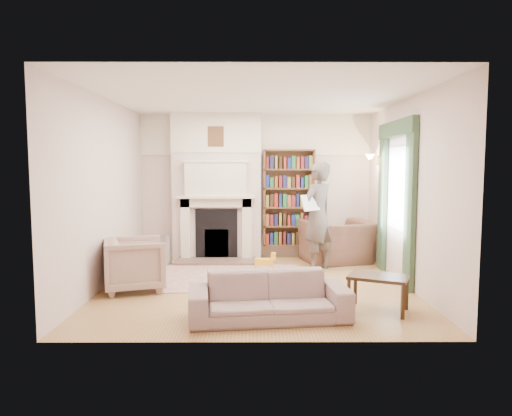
{
  "coord_description": "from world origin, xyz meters",
  "views": [
    {
      "loc": [
        -0.03,
        -6.77,
        1.8
      ],
      "look_at": [
        0.0,
        0.25,
        1.15
      ],
      "focal_mm": 32.0,
      "sensor_mm": 36.0,
      "label": 1
    }
  ],
  "objects_px": {
    "paraffin_heater": "(165,250)",
    "rocking_horse": "(264,265)",
    "armchair_left": "(135,264)",
    "sofa": "(269,296)",
    "armchair_reading": "(337,242)",
    "man_reading": "(317,216)",
    "coffee_table": "(378,293)",
    "bookcase": "(289,198)"
  },
  "relations": [
    {
      "from": "paraffin_heater",
      "to": "rocking_horse",
      "type": "bearing_deg",
      "value": -27.83
    },
    {
      "from": "sofa",
      "to": "paraffin_heater",
      "type": "xyz_separation_m",
      "value": [
        -1.8,
        3.01,
        0.0
      ]
    },
    {
      "from": "sofa",
      "to": "man_reading",
      "type": "bearing_deg",
      "value": 63.72
    },
    {
      "from": "man_reading",
      "to": "rocking_horse",
      "type": "distance_m",
      "value": 1.3
    },
    {
      "from": "sofa",
      "to": "coffee_table",
      "type": "relative_size",
      "value": 2.66
    },
    {
      "from": "armchair_reading",
      "to": "man_reading",
      "type": "bearing_deg",
      "value": 38.53
    },
    {
      "from": "bookcase",
      "to": "paraffin_heater",
      "type": "relative_size",
      "value": 3.36
    },
    {
      "from": "armchair_reading",
      "to": "paraffin_heater",
      "type": "distance_m",
      "value": 3.18
    },
    {
      "from": "man_reading",
      "to": "paraffin_heater",
      "type": "bearing_deg",
      "value": -52.52
    },
    {
      "from": "bookcase",
      "to": "armchair_reading",
      "type": "distance_m",
      "value": 1.26
    },
    {
      "from": "armchair_reading",
      "to": "armchair_left",
      "type": "relative_size",
      "value": 1.43
    },
    {
      "from": "armchair_reading",
      "to": "sofa",
      "type": "relative_size",
      "value": 0.64
    },
    {
      "from": "armchair_left",
      "to": "man_reading",
      "type": "distance_m",
      "value": 3.16
    },
    {
      "from": "armchair_reading",
      "to": "paraffin_heater",
      "type": "xyz_separation_m",
      "value": [
        -3.17,
        -0.18,
        -0.11
      ]
    },
    {
      "from": "man_reading",
      "to": "sofa",
      "type": "bearing_deg",
      "value": 26.72
    },
    {
      "from": "sofa",
      "to": "paraffin_heater",
      "type": "height_order",
      "value": "paraffin_heater"
    },
    {
      "from": "armchair_reading",
      "to": "sofa",
      "type": "height_order",
      "value": "armchair_reading"
    },
    {
      "from": "man_reading",
      "to": "coffee_table",
      "type": "xyz_separation_m",
      "value": [
        0.44,
        -2.29,
        -0.71
      ]
    },
    {
      "from": "rocking_horse",
      "to": "coffee_table",
      "type": "bearing_deg",
      "value": -48.91
    },
    {
      "from": "man_reading",
      "to": "coffee_table",
      "type": "distance_m",
      "value": 2.44
    },
    {
      "from": "coffee_table",
      "to": "rocking_horse",
      "type": "distance_m",
      "value": 2.24
    },
    {
      "from": "armchair_left",
      "to": "paraffin_heater",
      "type": "xyz_separation_m",
      "value": [
        0.1,
        1.72,
        -0.11
      ]
    },
    {
      "from": "paraffin_heater",
      "to": "sofa",
      "type": "bearing_deg",
      "value": -59.09
    },
    {
      "from": "sofa",
      "to": "rocking_horse",
      "type": "height_order",
      "value": "sofa"
    },
    {
      "from": "paraffin_heater",
      "to": "rocking_horse",
      "type": "distance_m",
      "value": 2.02
    },
    {
      "from": "sofa",
      "to": "rocking_horse",
      "type": "xyz_separation_m",
      "value": [
        -0.01,
        2.06,
        -0.07
      ]
    },
    {
      "from": "armchair_left",
      "to": "coffee_table",
      "type": "xyz_separation_m",
      "value": [
        3.26,
        -0.99,
        -0.16
      ]
    },
    {
      "from": "armchair_left",
      "to": "man_reading",
      "type": "xyz_separation_m",
      "value": [
        2.82,
        1.3,
        0.55
      ]
    },
    {
      "from": "armchair_left",
      "to": "sofa",
      "type": "relative_size",
      "value": 0.45
    },
    {
      "from": "armchair_reading",
      "to": "man_reading",
      "type": "height_order",
      "value": "man_reading"
    },
    {
      "from": "man_reading",
      "to": "paraffin_heater",
      "type": "xyz_separation_m",
      "value": [
        -2.72,
        0.42,
        -0.66
      ]
    },
    {
      "from": "sofa",
      "to": "coffee_table",
      "type": "xyz_separation_m",
      "value": [
        1.36,
        0.29,
        -0.05
      ]
    },
    {
      "from": "bookcase",
      "to": "rocking_horse",
      "type": "relative_size",
      "value": 4.09
    },
    {
      "from": "man_reading",
      "to": "rocking_horse",
      "type": "relative_size",
      "value": 4.14
    },
    {
      "from": "armchair_reading",
      "to": "armchair_left",
      "type": "height_order",
      "value": "armchair_reading"
    },
    {
      "from": "sofa",
      "to": "rocking_horse",
      "type": "distance_m",
      "value": 2.06
    },
    {
      "from": "bookcase",
      "to": "armchair_left",
      "type": "xyz_separation_m",
      "value": [
        -2.41,
        -2.38,
        -0.79
      ]
    },
    {
      "from": "armchair_reading",
      "to": "man_reading",
      "type": "xyz_separation_m",
      "value": [
        -0.45,
        -0.6,
        0.55
      ]
    },
    {
      "from": "armchair_reading",
      "to": "rocking_horse",
      "type": "bearing_deg",
      "value": 24.39
    },
    {
      "from": "armchair_left",
      "to": "rocking_horse",
      "type": "relative_size",
      "value": 1.85
    },
    {
      "from": "bookcase",
      "to": "sofa",
      "type": "relative_size",
      "value": 0.99
    },
    {
      "from": "coffee_table",
      "to": "paraffin_heater",
      "type": "xyz_separation_m",
      "value": [
        -3.16,
        2.71,
        0.05
      ]
    }
  ]
}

